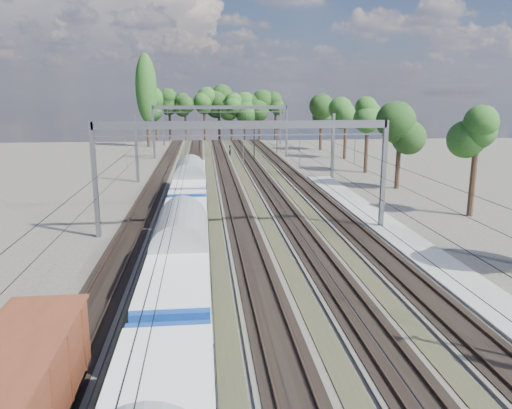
{
  "coord_description": "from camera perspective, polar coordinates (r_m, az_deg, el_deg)",
  "views": [
    {
      "loc": [
        -3.14,
        -9.0,
        11.13
      ],
      "look_at": [
        0.78,
        27.9,
        2.8
      ],
      "focal_mm": 35.0,
      "sensor_mm": 36.0,
      "label": 1
    }
  ],
  "objects": [
    {
      "name": "signal_far",
      "position": [
        94.33,
        2.42,
        7.81
      ],
      "size": [
        0.35,
        0.32,
        5.02
      ],
      "rotation": [
        0.0,
        0.0,
        -0.28
      ],
      "color": "black",
      "rests_on": "ground"
    },
    {
      "name": "emu_train",
      "position": [
        28.69,
        -8.54,
        -4.62
      ],
      "size": [
        3.12,
        65.9,
        4.56
      ],
      "color": "black",
      "rests_on": "ground"
    },
    {
      "name": "poplar",
      "position": [
        107.6,
        -12.44,
        12.77
      ],
      "size": [
        4.4,
        4.4,
        19.04
      ],
      "color": "black",
      "rests_on": "ground"
    },
    {
      "name": "catenary",
      "position": [
        61.96,
        -2.87,
        8.26
      ],
      "size": [
        25.65,
        130.0,
        9.0
      ],
      "color": "slate",
      "rests_on": "ground"
    },
    {
      "name": "signal_near",
      "position": [
        82.86,
        -0.22,
        7.78
      ],
      "size": [
        0.4,
        0.37,
        6.46
      ],
      "rotation": [
        0.0,
        0.0,
        -0.03
      ],
      "color": "black",
      "rests_on": "ground"
    },
    {
      "name": "worker",
      "position": [
        90.63,
        -2.96,
        6.19
      ],
      "size": [
        0.64,
        0.79,
        1.89
      ],
      "primitive_type": "imported",
      "rotation": [
        0.0,
        0.0,
        1.27
      ],
      "color": "black",
      "rests_on": "ground"
    },
    {
      "name": "platform",
      "position": [
        34.5,
        20.48,
        -6.74
      ],
      "size": [
        3.0,
        70.0,
        0.3
      ],
      "primitive_type": "cube",
      "color": "gray",
      "rests_on": "ground"
    },
    {
      "name": "track_bed",
      "position": [
        55.2,
        -2.69,
        1.11
      ],
      "size": [
        21.0,
        130.0,
        0.34
      ],
      "color": "#47423A",
      "rests_on": "ground"
    },
    {
      "name": "tree_belt",
      "position": [
        105.49,
        -1.13,
        10.99
      ],
      "size": [
        40.47,
        99.43,
        11.23
      ],
      "color": "black",
      "rests_on": "ground"
    }
  ]
}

